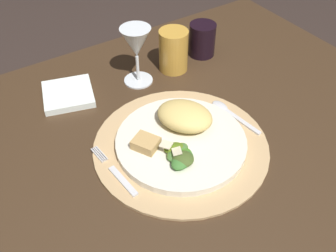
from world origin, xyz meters
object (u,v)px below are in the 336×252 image
(dining_table, at_px, (185,171))
(fork, at_px, (116,173))
(amber_tumbler, at_px, (173,50))
(wine_glass, at_px, (135,45))
(dinner_plate, at_px, (181,142))
(napkin, at_px, (68,94))
(spoon, at_px, (227,111))
(dark_tumbler, at_px, (202,39))

(dining_table, relative_size, fork, 7.19)
(fork, xyz_separation_m, amber_tumbler, (0.30, 0.25, 0.05))
(fork, distance_m, wine_glass, 0.33)
(dinner_plate, bearing_deg, wine_glass, 81.66)
(napkin, bearing_deg, dinner_plate, -64.88)
(fork, bearing_deg, amber_tumbler, 39.65)
(dining_table, xyz_separation_m, spoon, (0.11, -0.01, 0.15))
(amber_tumbler, relative_size, dark_tumbler, 1.22)
(fork, distance_m, spoon, 0.30)
(wine_glass, height_order, dark_tumbler, wine_glass)
(napkin, bearing_deg, wine_glass, -11.66)
(napkin, relative_size, amber_tumbler, 1.08)
(dinner_plate, height_order, spoon, dinner_plate)
(fork, relative_size, wine_glass, 1.04)
(napkin, distance_m, amber_tumbler, 0.29)
(fork, bearing_deg, wine_glass, 52.79)
(spoon, distance_m, dark_tumbler, 0.26)
(dinner_plate, relative_size, napkin, 2.30)
(dining_table, height_order, dinner_plate, dinner_plate)
(napkin, bearing_deg, amber_tumbler, -7.50)
(spoon, bearing_deg, dinner_plate, -169.11)
(dark_tumbler, bearing_deg, amber_tumbler, -170.55)
(fork, relative_size, napkin, 1.30)
(fork, xyz_separation_m, wine_glass, (0.19, 0.25, 0.10))
(fork, relative_size, amber_tumbler, 1.41)
(spoon, bearing_deg, dark_tumbler, 66.58)
(dining_table, distance_m, fork, 0.25)
(dining_table, height_order, amber_tumbler, amber_tumbler)
(napkin, bearing_deg, dining_table, -55.17)
(spoon, bearing_deg, amber_tumbler, 90.47)
(napkin, height_order, dark_tumbler, dark_tumbler)
(wine_glass, bearing_deg, amber_tumbler, -0.82)
(spoon, distance_m, napkin, 0.38)
(dining_table, xyz_separation_m, dark_tumbler, (0.21, 0.23, 0.19))
(dark_tumbler, bearing_deg, dinner_plate, -133.21)
(wine_glass, bearing_deg, dark_tumbler, 4.26)
(dining_table, distance_m, amber_tumbler, 0.31)
(fork, xyz_separation_m, napkin, (0.02, 0.28, -0.00))
(napkin, xyz_separation_m, dark_tumbler, (0.39, -0.02, 0.04))
(spoon, height_order, napkin, napkin)
(amber_tumbler, bearing_deg, spoon, -89.53)
(spoon, height_order, wine_glass, wine_glass)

